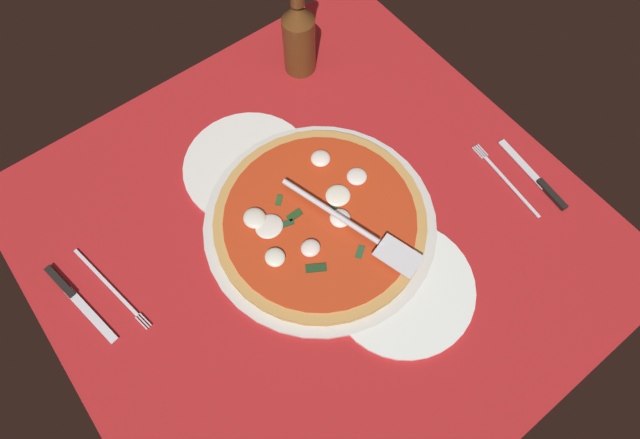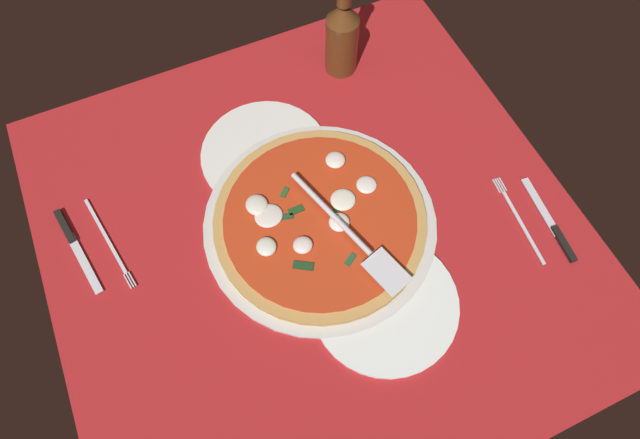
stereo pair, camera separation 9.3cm
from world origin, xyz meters
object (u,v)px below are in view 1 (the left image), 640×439
dinner_plate_left (402,287)px  dinner_plate_right (248,166)px  pizza (319,220)px  place_setting_near (522,181)px  beer_bottle (299,35)px  pizza_server (354,227)px  place_setting_far (93,293)px

dinner_plate_left → dinner_plate_right: (35.83, 7.36, 0.00)cm
dinner_plate_left → pizza: size_ratio=0.65×
place_setting_near → beer_bottle: (47.83, 16.47, 8.91)cm
dinner_plate_left → pizza: pizza is taller
pizza → pizza_server: bearing=-150.4°
beer_bottle → dinner_plate_left: bearing=162.9°
dinner_plate_left → place_setting_near: bearing=-86.7°
pizza → dinner_plate_left: bearing=-167.9°
pizza_server → dinner_plate_left: bearing=-13.4°
dinner_plate_right → pizza_server: (-23.31, -6.66, 3.86)cm
dinner_plate_right → place_setting_near: place_setting_near is taller
pizza → place_setting_near: pizza is taller
pizza_server → place_setting_far: pizza_server is taller
dinner_plate_right → place_setting_far: 35.35cm
dinner_plate_right → dinner_plate_left: bearing=-168.4°
place_setting_near → place_setting_far: same height
dinner_plate_left → pizza_server: size_ratio=0.90×
dinner_plate_left → place_setting_far: 52.58cm
pizza → place_setting_far: (12.97, 38.50, -1.55)cm
place_setting_far → beer_bottle: beer_bottle is taller
pizza_server → pizza: bearing=-167.0°
beer_bottle → place_setting_far: bearing=107.8°
dinner_plate_left → dinner_plate_right: bearing=11.6°
pizza_server → beer_bottle: (37.14, -15.93, 4.91)cm
pizza → place_setting_near: size_ratio=1.91×
pizza → beer_bottle: 37.60cm
pizza → place_setting_near: (-16.30, -35.58, -1.55)cm
dinner_plate_right → pizza: (-17.70, -3.47, 1.41)cm
pizza → pizza_server: size_ratio=1.38×
place_setting_far → pizza_server: bearing=55.9°
place_setting_far → beer_bottle: 61.19cm
pizza_server → beer_bottle: bearing=140.2°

